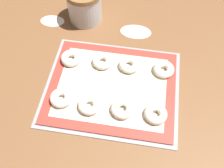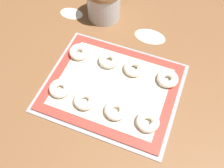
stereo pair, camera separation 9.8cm
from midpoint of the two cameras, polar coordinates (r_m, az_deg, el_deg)
The scene contains 14 objects.
ground_plane at distance 0.86m, azimuth -2.75°, elevation -0.46°, with size 2.80×2.80×0.00m, color brown.
baking_tray at distance 0.85m, azimuth -3.28°, elevation -1.01°, with size 0.43×0.36×0.01m.
baking_mat at distance 0.84m, azimuth -3.30°, elevation -0.82°, with size 0.41×0.33×0.00m.
bagel_front_far_left at distance 0.83m, azimuth -14.37°, elevation -3.26°, with size 0.07×0.07×0.02m.
bagel_front_mid_left at distance 0.80m, azimuth -8.48°, elevation -4.88°, with size 0.07×0.07×0.02m.
bagel_front_mid_right at distance 0.78m, azimuth -1.31°, elevation -5.78°, with size 0.07×0.07×0.02m.
bagel_front_far_right at distance 0.78m, azimuth 5.97°, elevation -6.85°, with size 0.07×0.07×0.02m.
bagel_back_far_left at distance 0.91m, azimuth -11.97°, elevation 5.27°, with size 0.07×0.07×0.02m.
bagel_back_mid_left at distance 0.89m, azimuth -5.23°, elevation 4.73°, with size 0.07×0.07×0.02m.
bagel_back_mid_right at distance 0.87m, azimuth 0.58°, elevation 3.97°, with size 0.07×0.07×0.02m.
bagel_back_far_right at distance 0.87m, azimuth 8.09°, elevation 2.91°, with size 0.07×0.07×0.02m.
flour_canister at distance 1.03m, azimuth -8.83°, elevation 16.40°, with size 0.13×0.13×0.13m.
flour_patch_near at distance 1.01m, azimuth 2.41°, elevation 11.16°, with size 0.12×0.07×0.00m.
flour_patch_far at distance 1.08m, azimuth -15.46°, elevation 12.96°, with size 0.09×0.06×0.00m.
Camera 1 is at (0.07, -0.46, 0.72)m, focal length 42.00 mm.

